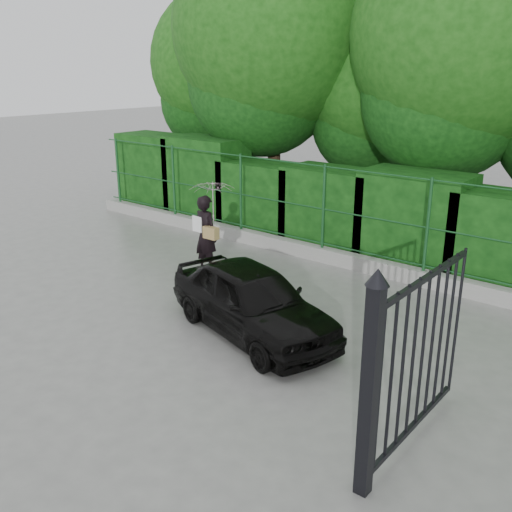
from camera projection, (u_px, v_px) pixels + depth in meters
The scene contains 8 objects.
ground at pixel (150, 325), 9.31m from camera, with size 80.00×80.00×0.00m, color gray.
kerb at pixel (306, 250), 12.56m from camera, with size 14.00×0.25×0.30m, color #9E9E99.
fence at pixel (316, 206), 12.10m from camera, with size 14.13×0.06×1.80m.
hedge at pixel (327, 204), 13.11m from camera, with size 14.20×1.20×2.22m.
trees at pixel (435, 38), 12.83m from camera, with size 17.10×6.15×8.08m.
gate at pixel (393, 367), 5.64m from camera, with size 0.22×2.33×2.36m.
woman at pixel (210, 214), 11.27m from camera, with size 0.90×0.90×1.89m.
car at pixel (252, 300), 8.85m from camera, with size 1.32×3.29×1.12m, color black.
Camera 1 is at (6.72, -5.45, 4.02)m, focal length 40.00 mm.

